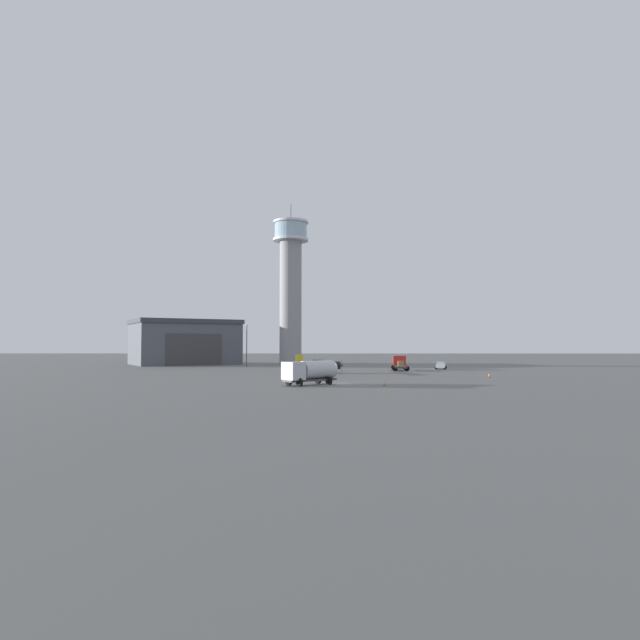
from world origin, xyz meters
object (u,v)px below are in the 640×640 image
at_px(truck_fuel_tanker_silver, 310,371).
at_px(traffic_cone_near_left, 385,383).
at_px(airplane_black, 320,364).
at_px(traffic_cone_mid_apron, 489,375).
at_px(traffic_cone_near_right, 290,375).
at_px(car_white, 441,365).
at_px(light_post_east, 247,341).
at_px(control_tower, 291,283).
at_px(truck_flatbed_red, 400,363).

bearing_deg(truck_fuel_tanker_silver, traffic_cone_near_left, 135.60).
relative_size(airplane_black, traffic_cone_mid_apron, 16.98).
bearing_deg(traffic_cone_near_right, traffic_cone_near_left, -52.07).
distance_m(car_white, light_post_east, 40.55).
bearing_deg(control_tower, truck_fuel_tanker_silver, -84.21).
bearing_deg(control_tower, airplane_black, -78.49).
height_order(control_tower, traffic_cone_near_left, control_tower).
relative_size(truck_fuel_tanker_silver, car_white, 1.39).
bearing_deg(traffic_cone_near_right, car_white, 42.49).
xyz_separation_m(truck_fuel_tanker_silver, truck_flatbed_red, (15.69, 35.95, -0.37)).
relative_size(airplane_black, light_post_east, 1.17).
height_order(truck_flatbed_red, light_post_east, light_post_east).
relative_size(truck_fuel_tanker_silver, traffic_cone_mid_apron, 10.64).
bearing_deg(traffic_cone_mid_apron, truck_fuel_tanker_silver, -149.43).
bearing_deg(car_white, truck_flatbed_red, -48.22).
bearing_deg(traffic_cone_near_left, traffic_cone_mid_apron, 42.78).
distance_m(control_tower, truck_flatbed_red, 37.28).
distance_m(truck_fuel_tanker_silver, light_post_east, 52.56).
distance_m(control_tower, traffic_cone_near_right, 49.16).
relative_size(control_tower, traffic_cone_near_left, 67.30).
relative_size(control_tower, traffic_cone_near_right, 66.37).
relative_size(control_tower, car_white, 7.81).
bearing_deg(traffic_cone_near_left, airplane_black, 106.61).
bearing_deg(truck_flatbed_red, traffic_cone_mid_apron, -149.21).
xyz_separation_m(airplane_black, traffic_cone_near_right, (-4.32, -10.73, -1.18)).
xyz_separation_m(airplane_black, traffic_cone_near_left, (7.86, -26.36, -1.19)).
height_order(car_white, traffic_cone_near_right, car_white).
relative_size(control_tower, truck_flatbed_red, 5.15).
distance_m(control_tower, traffic_cone_mid_apron, 58.44).
relative_size(car_white, traffic_cone_near_left, 8.62).
height_order(control_tower, light_post_east, control_tower).
height_order(control_tower, truck_fuel_tanker_silver, control_tower).
bearing_deg(car_white, traffic_cone_near_right, -33.22).
bearing_deg(truck_flatbed_red, control_tower, 46.13).
height_order(traffic_cone_near_right, traffic_cone_mid_apron, traffic_cone_mid_apron).
bearing_deg(light_post_east, control_tower, 49.58).
bearing_deg(control_tower, car_white, -33.49).
xyz_separation_m(truck_flatbed_red, traffic_cone_near_left, (-6.90, -36.49, -1.02)).
bearing_deg(traffic_cone_near_left, control_tower, 103.74).
bearing_deg(control_tower, traffic_cone_mid_apron, -54.67).
xyz_separation_m(light_post_east, traffic_cone_near_left, (23.61, -50.83, -5.12)).
bearing_deg(traffic_cone_mid_apron, truck_flatbed_red, 116.30).
bearing_deg(airplane_black, traffic_cone_near_right, -122.01).
xyz_separation_m(car_white, light_post_east, (-39.05, 9.89, 4.65)).
bearing_deg(truck_flatbed_red, airplane_black, 128.96).
bearing_deg(airplane_black, car_white, 21.95).
distance_m(car_white, traffic_cone_near_left, 43.76).
relative_size(truck_fuel_tanker_silver, traffic_cone_near_left, 12.00).
xyz_separation_m(control_tower, truck_fuel_tanker_silver, (6.13, -60.49, -17.28)).
distance_m(traffic_cone_near_left, traffic_cone_near_right, 19.82).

